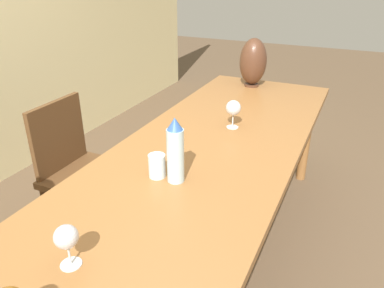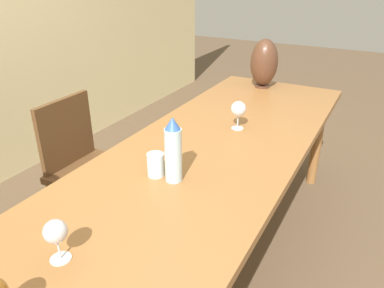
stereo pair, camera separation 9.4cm
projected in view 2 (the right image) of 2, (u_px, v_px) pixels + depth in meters
The scene contains 7 objects.
dining_table at pixel (186, 181), 1.69m from camera, with size 3.05×0.86×0.74m.
water_bottle at pixel (174, 151), 1.52m from camera, with size 0.07×0.07×0.28m.
water_tumbler at pixel (156, 165), 1.59m from camera, with size 0.07×0.07×0.10m.
vase at pixel (264, 63), 2.70m from camera, with size 0.20×0.20×0.35m.
wine_glass_1 at pixel (56, 232), 1.11m from camera, with size 0.07×0.07×0.14m.
wine_glass_2 at pixel (238, 109), 2.03m from camera, with size 0.08×0.08×0.16m.
chair_far at pixel (87, 165), 2.22m from camera, with size 0.44×0.44×0.87m.
Camera 2 is at (-1.27, -0.71, 1.56)m, focal length 35.00 mm.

